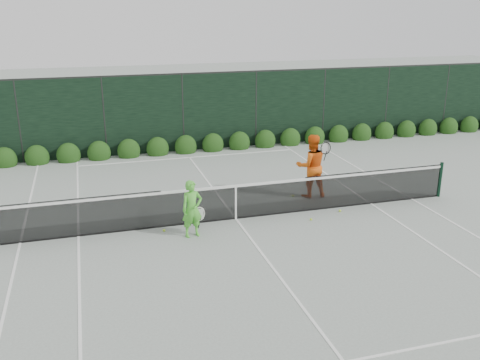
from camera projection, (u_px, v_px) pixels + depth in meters
name	position (u px, v px, depth m)	size (l,w,h in m)	color
ground	(236.00, 219.00, 14.51)	(80.00, 80.00, 0.00)	gray
tennis_net	(235.00, 201.00, 14.34)	(12.90, 0.10, 1.07)	black
player_woman	(192.00, 209.00, 13.23)	(0.64, 0.43, 1.46)	#53C439
player_man	(311.00, 166.00, 15.95)	(1.00, 0.82, 1.92)	orange
court_lines	(236.00, 219.00, 14.51)	(11.03, 23.83, 0.01)	white
windscreen_fence	(270.00, 200.00, 11.57)	(32.00, 21.07, 3.06)	black
hedge_row	(186.00, 147.00, 20.96)	(31.66, 0.65, 0.94)	#0F340E
tennis_balls	(279.00, 213.00, 14.81)	(5.02, 1.95, 0.07)	#C2F035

